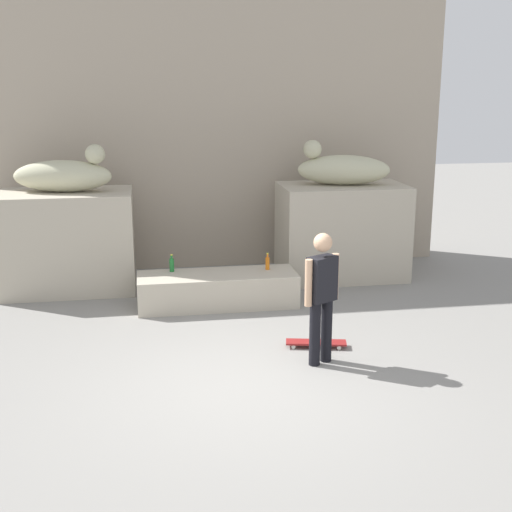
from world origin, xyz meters
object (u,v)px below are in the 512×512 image
statue_reclining_right (342,169)px  bottle_orange (267,263)px  skater (322,293)px  statue_reclining_left (65,175)px  bottle_green (172,265)px  skateboard (316,343)px

statue_reclining_right → bottle_orange: statue_reclining_right is taller
skater → bottle_orange: skater is taller
statue_reclining_left → bottle_green: bearing=-22.1°
statue_reclining_left → bottle_green: 2.34m
skater → bottle_green: (-1.71, 2.73, -0.29)m
statue_reclining_right → skater: size_ratio=1.01×
statue_reclining_left → bottle_orange: statue_reclining_left is taller
skateboard → bottle_orange: size_ratio=3.07×
skater → bottle_green: skater is taller
statue_reclining_left → statue_reclining_right: bearing=9.4°
skateboard → statue_reclining_left: bearing=-30.8°
bottle_green → statue_reclining_left: bearing=148.6°
statue_reclining_left → skater: bearing=-38.8°
statue_reclining_left → bottle_orange: (3.16, -1.14, -1.33)m
statue_reclining_right → skater: (-1.32, -3.75, -1.03)m
statue_reclining_left → bottle_green: statue_reclining_left is taller
bottle_green → skater: bearing=-57.9°
bottle_green → bottle_orange: bearing=-5.0°
skater → bottle_orange: bearing=-114.9°
bottle_orange → bottle_green: bottle_green is taller
statue_reclining_right → statue_reclining_left: bearing=13.1°
skater → statue_reclining_right: bearing=-138.7°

